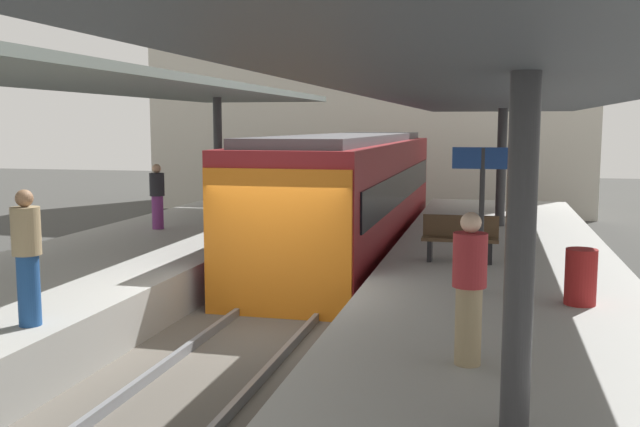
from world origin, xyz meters
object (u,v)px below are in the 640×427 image
object	(u,v)px
passenger_near_bench	(27,255)
litter_bin	(581,277)
passenger_far_end	(157,195)
platform_bench	(460,237)
passenger_mid_platform	(469,286)
platform_sign	(482,187)
commuter_train	(351,195)

from	to	relation	value
passenger_near_bench	litter_bin	bearing A→B (deg)	21.79
passenger_near_bench	passenger_far_end	bearing A→B (deg)	105.61
litter_bin	passenger_far_end	size ratio (longest dim) A/B	0.50
platform_bench	litter_bin	xyz separation A→B (m)	(1.81, -2.86, -0.06)
passenger_near_bench	passenger_mid_platform	xyz separation A→B (m)	(5.47, -0.20, -0.06)
platform_sign	passenger_mid_platform	size ratio (longest dim) A/B	1.35
commuter_train	platform_sign	xyz separation A→B (m)	(3.43, -7.40, 0.90)
platform_bench	passenger_near_bench	bearing A→B (deg)	-132.29
platform_sign	commuter_train	bearing A→B (deg)	114.88
platform_sign	platform_bench	bearing A→B (deg)	99.19
passenger_near_bench	passenger_mid_platform	world-z (taller)	passenger_near_bench
litter_bin	passenger_far_end	distance (m)	10.70
commuter_train	passenger_far_end	xyz separation A→B (m)	(-4.39, -2.35, 0.10)
commuter_train	passenger_near_bench	bearing A→B (deg)	-101.28
commuter_train	passenger_near_bench	distance (m)	10.74
litter_bin	platform_bench	bearing A→B (deg)	122.25
commuter_train	passenger_mid_platform	distance (m)	11.25
platform_bench	passenger_mid_platform	world-z (taller)	passenger_mid_platform
platform_sign	passenger_far_end	size ratio (longest dim) A/B	1.38
platform_sign	passenger_near_bench	world-z (taller)	platform_sign
platform_bench	platform_sign	world-z (taller)	platform_sign
commuter_train	passenger_far_end	distance (m)	4.98
platform_sign	litter_bin	distance (m)	1.89
commuter_train	platform_bench	world-z (taller)	commuter_train
passenger_far_end	commuter_train	bearing A→B (deg)	28.14
platform_sign	passenger_mid_platform	bearing A→B (deg)	-91.15
commuter_train	passenger_near_bench	size ratio (longest dim) A/B	7.74
litter_bin	platform_sign	bearing A→B (deg)	165.72
passenger_mid_platform	passenger_near_bench	bearing A→B (deg)	177.89
commuter_train	platform_bench	bearing A→B (deg)	-58.27
litter_bin	passenger_mid_platform	distance (m)	3.35
platform_sign	passenger_mid_platform	xyz separation A→B (m)	(-0.07, -3.33, -0.78)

